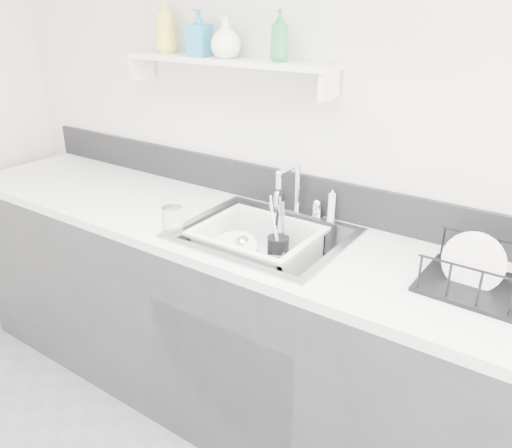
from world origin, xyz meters
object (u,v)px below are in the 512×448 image
Objects in this scene: wash_tub at (257,249)px; sink at (263,255)px; counter_run at (263,332)px; dish_rack at (489,272)px.

sink is at bearing -11.03° from wash_tub.
counter_run is 8.40× the size of dish_rack.
wash_tub is 0.84m from dish_rack.
wash_tub is at bearing -175.65° from dish_rack.
wash_tub is at bearing 168.97° from sink.
dish_rack reaches higher than sink.
counter_run is 0.38m from wash_tub.
counter_run is 5.00× the size of sink.
counter_run is 7.02× the size of wash_tub.
counter_run is 0.95m from dish_rack.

